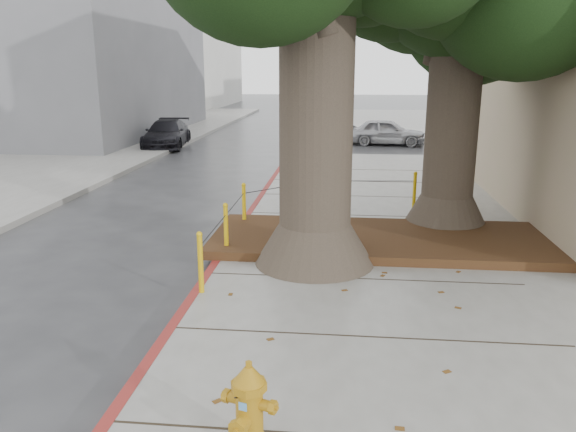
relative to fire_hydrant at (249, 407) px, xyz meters
name	(u,v)px	position (x,y,z in m)	size (l,w,h in m)	color
ground	(326,345)	(0.58, 2.24, -0.56)	(140.00, 140.00, 0.00)	#28282B
sidewalk_far	(439,123)	(6.58, 32.24, -0.48)	(16.00, 20.00, 0.15)	slate
curb_red	(215,267)	(-1.42, 4.74, -0.48)	(0.14, 26.00, 0.16)	maroon
planter_bed	(381,240)	(1.48, 6.14, -0.33)	(6.40, 2.60, 0.16)	black
building_far_grey	(46,15)	(-14.42, 24.24, 5.44)	(12.00, 16.00, 12.00)	slate
building_far_white	(156,21)	(-16.42, 47.24, 6.94)	(12.00, 18.00, 15.00)	silver
bollard_ring	(291,209)	(-0.28, 6.62, 0.10)	(3.79, 5.39, 0.95)	gold
fire_hydrant	(249,407)	(0.00, 0.00, 0.00)	(0.45, 0.44, 0.84)	#B07912
car_silver	(387,132)	(2.60, 21.70, 0.03)	(1.40, 3.48, 1.19)	#A2A2A7
car_red	(530,133)	(8.83, 21.55, 0.06)	(1.32, 3.78, 1.24)	maroon
car_dark	(167,134)	(-7.08, 19.88, 0.03)	(1.66, 4.08, 1.18)	black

